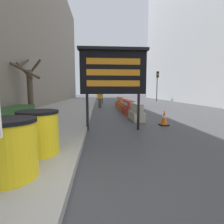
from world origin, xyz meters
TOP-DOWN VIEW (x-y plane):
  - ground_plane at (0.00, 0.00)m, footprint 120.00×120.00m
  - bare_tree at (-3.73, 8.63)m, footprint 1.89×2.02m
  - barrel_drum_foreground at (-0.95, 0.43)m, footprint 0.85×0.85m
  - barrel_drum_middle at (-0.85, 1.47)m, footprint 0.85×0.85m
  - message_board at (0.98, 4.23)m, footprint 2.54×0.36m
  - jersey_barrier_cream at (2.37, 6.54)m, footprint 0.54×1.71m
  - jersey_barrier_red_striped at (2.37, 8.85)m, footprint 0.65×1.85m
  - jersey_barrier_orange_far at (2.37, 11.20)m, footprint 0.55×2.01m
  - jersey_barrier_orange_near at (2.37, 13.65)m, footprint 0.64×1.83m
  - traffic_cone_near at (3.26, 5.00)m, footprint 0.37×0.37m
  - traffic_light_near_curb at (0.88, 18.37)m, footprint 0.28×0.45m
  - traffic_light_far_side at (8.63, 21.80)m, footprint 0.28×0.45m
  - pedestrian_worker at (0.54, 13.10)m, footprint 0.47×0.33m

SIDE VIEW (x-z plane):
  - ground_plane at x=0.00m, z-range 0.00..0.00m
  - traffic_cone_near at x=3.26m, z-range -0.01..0.66m
  - jersey_barrier_cream at x=2.37m, z-range -0.05..0.80m
  - jersey_barrier_red_striped at x=2.37m, z-range -0.05..0.81m
  - jersey_barrier_orange_far at x=2.37m, z-range -0.05..0.82m
  - jersey_barrier_orange_near at x=2.37m, z-range -0.05..0.86m
  - barrel_drum_foreground at x=-0.95m, z-range 0.16..1.09m
  - barrel_drum_middle at x=-0.85m, z-range 0.16..1.09m
  - pedestrian_worker at x=0.54m, z-range 0.15..1.80m
  - bare_tree at x=-3.73m, z-range 0.18..3.58m
  - message_board at x=0.98m, z-range 0.67..3.70m
  - traffic_light_near_curb at x=0.88m, z-range 0.84..4.53m
  - traffic_light_far_side at x=8.63m, z-range 0.92..5.04m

